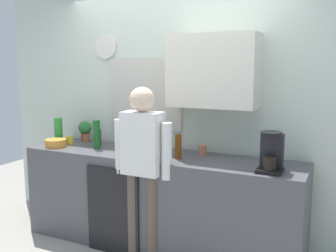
% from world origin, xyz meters
% --- Properties ---
extents(kitchen_counter, '(2.77, 0.64, 0.93)m').
position_xyz_m(kitchen_counter, '(0.00, 0.30, 0.47)').
color(kitchen_counter, '#4C4C51').
rests_on(kitchen_counter, ground_plane).
extents(dishwasher_panel, '(0.56, 0.02, 0.84)m').
position_xyz_m(dishwasher_panel, '(-0.31, -0.03, 0.42)').
color(dishwasher_panel, black).
rests_on(dishwasher_panel, ground_plane).
extents(back_wall_assembly, '(4.37, 0.42, 2.60)m').
position_xyz_m(back_wall_assembly, '(0.05, 0.70, 1.36)').
color(back_wall_assembly, silver).
rests_on(back_wall_assembly, ground_plane).
extents(coffee_maker, '(0.20, 0.20, 0.33)m').
position_xyz_m(coffee_maker, '(1.09, 0.17, 1.08)').
color(coffee_maker, black).
rests_on(coffee_maker, kitchen_counter).
extents(bottle_olive_oil, '(0.06, 0.06, 0.25)m').
position_xyz_m(bottle_olive_oil, '(0.08, 0.26, 1.06)').
color(bottle_olive_oil, olive).
rests_on(bottle_olive_oil, kitchen_counter).
extents(bottle_red_vinegar, '(0.06, 0.06, 0.22)m').
position_xyz_m(bottle_red_vinegar, '(-0.06, 0.14, 1.04)').
color(bottle_red_vinegar, maroon).
rests_on(bottle_red_vinegar, kitchen_counter).
extents(bottle_green_wine, '(0.07, 0.07, 0.30)m').
position_xyz_m(bottle_green_wine, '(-0.69, 0.26, 1.08)').
color(bottle_green_wine, '#195923').
rests_on(bottle_green_wine, kitchen_counter).
extents(bottle_dark_sauce, '(0.06, 0.06, 0.18)m').
position_xyz_m(bottle_dark_sauce, '(-0.76, 0.40, 1.02)').
color(bottle_dark_sauce, black).
rests_on(bottle_dark_sauce, kitchen_counter).
extents(bottle_clear_soda, '(0.09, 0.09, 0.28)m').
position_xyz_m(bottle_clear_soda, '(-1.25, 0.33, 1.07)').
color(bottle_clear_soda, '#2D8C33').
rests_on(bottle_clear_soda, kitchen_counter).
extents(bottle_amber_beer, '(0.06, 0.06, 0.23)m').
position_xyz_m(bottle_amber_beer, '(0.24, 0.24, 1.05)').
color(bottle_amber_beer, brown).
rests_on(bottle_amber_beer, kitchen_counter).
extents(cup_terracotta_mug, '(0.08, 0.08, 0.09)m').
position_xyz_m(cup_terracotta_mug, '(0.39, 0.49, 0.98)').
color(cup_terracotta_mug, '#B26647').
rests_on(cup_terracotta_mug, kitchen_counter).
extents(cup_yellow_cup, '(0.07, 0.07, 0.09)m').
position_xyz_m(cup_yellow_cup, '(-1.11, 0.34, 0.98)').
color(cup_yellow_cup, yellow).
rests_on(cup_yellow_cup, kitchen_counter).
extents(mixing_bowl, '(0.22, 0.22, 0.08)m').
position_xyz_m(mixing_bowl, '(-1.14, 0.15, 0.97)').
color(mixing_bowl, orange).
rests_on(mixing_bowl, kitchen_counter).
extents(potted_plant, '(0.15, 0.15, 0.23)m').
position_xyz_m(potted_plant, '(-1.05, 0.54, 1.06)').
color(potted_plant, '#9E5638').
rests_on(potted_plant, kitchen_counter).
extents(dish_soap, '(0.06, 0.06, 0.18)m').
position_xyz_m(dish_soap, '(-0.16, 0.19, 1.01)').
color(dish_soap, green).
rests_on(dish_soap, kitchen_counter).
extents(person_at_sink, '(0.57, 0.22, 1.60)m').
position_xyz_m(person_at_sink, '(0.00, 0.00, 0.95)').
color(person_at_sink, brown).
rests_on(person_at_sink, ground_plane).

